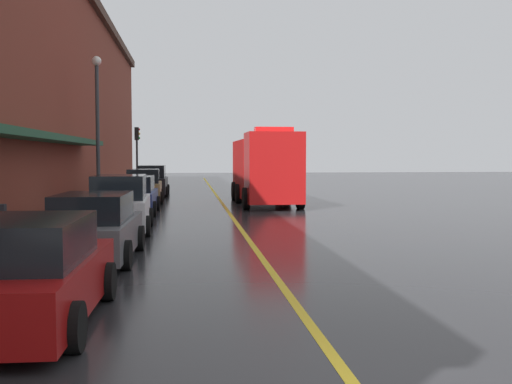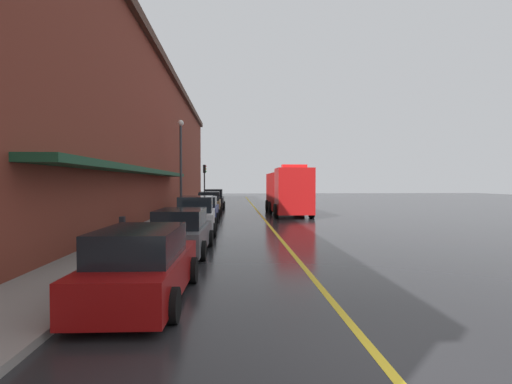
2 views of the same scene
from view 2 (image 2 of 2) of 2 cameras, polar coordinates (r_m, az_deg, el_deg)
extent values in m
plane|color=#232326|center=(29.56, 0.58, -3.37)|extent=(112.00, 112.00, 0.00)
cube|color=gray|center=(29.78, -11.43, -3.22)|extent=(2.40, 70.00, 0.15)
cube|color=gold|center=(29.56, 0.58, -3.37)|extent=(0.16, 70.00, 0.01)
cube|color=maroon|center=(30.12, -21.87, 8.06)|extent=(8.17, 64.00, 12.01)
cube|color=#472D23|center=(30.30, -13.91, 19.14)|extent=(0.40, 64.00, 0.60)
cube|color=#19472D|center=(20.95, -16.68, 3.07)|extent=(1.20, 22.40, 0.24)
cube|color=maroon|center=(8.37, -16.95, -11.95)|extent=(1.79, 4.28, 0.76)
cube|color=black|center=(8.03, -17.38, -7.50)|extent=(1.58, 2.37, 0.62)
cylinder|color=black|center=(9.89, -19.88, -11.28)|extent=(0.23, 0.64, 0.64)
cylinder|color=black|center=(9.52, -9.74, -11.72)|extent=(0.23, 0.64, 0.64)
cylinder|color=black|center=(7.51, -26.23, -15.47)|extent=(0.23, 0.64, 0.64)
cylinder|color=black|center=(7.01, -12.69, -16.58)|extent=(0.23, 0.64, 0.64)
cube|color=#595B60|center=(13.45, -11.29, -6.82)|extent=(1.83, 4.25, 0.76)
cube|color=black|center=(13.16, -11.46, -3.96)|extent=(1.61, 2.36, 0.62)
cylinder|color=black|center=(14.91, -13.77, -6.94)|extent=(0.24, 0.65, 0.64)
cylinder|color=black|center=(14.65, -7.06, -7.06)|extent=(0.24, 0.65, 0.64)
cylinder|color=black|center=(12.41, -16.29, -8.66)|extent=(0.24, 0.65, 0.64)
cylinder|color=black|center=(12.09, -8.21, -8.88)|extent=(0.24, 0.65, 0.64)
cube|color=silver|center=(18.55, -9.12, -4.32)|extent=(1.85, 4.39, 0.90)
cube|color=black|center=(18.27, -9.17, -1.82)|extent=(1.63, 2.43, 0.74)
cylinder|color=black|center=(19.99, -11.35, -4.80)|extent=(0.24, 0.65, 0.64)
cylinder|color=black|center=(19.87, -6.31, -4.81)|extent=(0.24, 0.65, 0.64)
cylinder|color=black|center=(17.34, -12.33, -5.76)|extent=(0.24, 0.65, 0.64)
cylinder|color=black|center=(17.20, -6.50, -5.79)|extent=(0.24, 0.65, 0.64)
cube|color=navy|center=(24.42, -7.95, -3.07)|extent=(1.74, 4.64, 0.78)
cube|color=black|center=(24.14, -8.00, -1.44)|extent=(1.57, 2.55, 0.64)
cylinder|color=black|center=(25.95, -9.63, -3.36)|extent=(0.22, 0.64, 0.64)
cylinder|color=black|center=(25.81, -5.74, -3.37)|extent=(0.22, 0.64, 0.64)
cylinder|color=black|center=(23.10, -10.42, -3.95)|extent=(0.22, 0.64, 0.64)
cylinder|color=black|center=(22.95, -6.05, -3.97)|extent=(0.22, 0.64, 0.64)
cube|color=#A5844C|center=(30.49, -7.13, -2.09)|extent=(1.85, 4.25, 0.87)
cube|color=black|center=(30.24, -7.15, -0.62)|extent=(1.63, 2.35, 0.71)
cylinder|color=black|center=(31.86, -8.63, -2.46)|extent=(0.23, 0.64, 0.64)
cylinder|color=black|center=(31.79, -5.43, -2.46)|extent=(0.23, 0.64, 0.64)
cylinder|color=black|center=(29.26, -8.98, -2.81)|extent=(0.23, 0.64, 0.64)
cylinder|color=black|center=(29.18, -5.49, -2.81)|extent=(0.23, 0.64, 0.64)
cube|color=black|center=(35.66, -6.39, -1.52)|extent=(1.73, 4.30, 0.93)
cube|color=black|center=(35.41, -6.41, -0.18)|extent=(1.55, 2.37, 0.76)
cylinder|color=black|center=(37.07, -7.62, -1.91)|extent=(0.22, 0.64, 0.64)
cylinder|color=black|center=(36.97, -4.93, -1.91)|extent=(0.22, 0.64, 0.64)
cylinder|color=black|center=(34.41, -7.95, -2.17)|extent=(0.22, 0.64, 0.64)
cylinder|color=black|center=(34.31, -5.05, -2.17)|extent=(0.22, 0.64, 0.64)
cube|color=red|center=(25.96, 5.86, 0.14)|extent=(2.51, 2.38, 3.19)
cube|color=red|center=(30.28, 4.45, 0.09)|extent=(2.54, 5.74, 2.94)
cube|color=red|center=(25.98, 5.87, 3.93)|extent=(1.74, 0.62, 0.24)
cylinder|color=black|center=(26.36, 8.52, -2.89)|extent=(0.31, 1.00, 1.00)
cylinder|color=black|center=(25.93, 3.08, -2.94)|extent=(0.31, 1.00, 1.00)
cylinder|color=black|center=(29.85, 7.03, -2.38)|extent=(0.31, 1.00, 1.00)
cylinder|color=black|center=(29.47, 2.23, -2.41)|extent=(0.31, 1.00, 1.00)
cylinder|color=black|center=(32.11, 6.25, -2.10)|extent=(0.31, 1.00, 1.00)
cylinder|color=black|center=(31.76, 1.78, -2.13)|extent=(0.31, 1.00, 1.00)
cylinder|color=#4C4C51|center=(11.80, -19.79, -7.46)|extent=(0.07, 0.07, 1.05)
cube|color=black|center=(11.72, -19.82, -4.25)|extent=(0.14, 0.18, 0.28)
cylinder|color=#4C4C51|center=(35.33, -8.77, -1.50)|extent=(0.07, 0.07, 1.05)
cube|color=black|center=(35.30, -8.77, -0.43)|extent=(0.14, 0.18, 0.28)
cylinder|color=#33383D|center=(27.97, -11.44, 3.29)|extent=(0.18, 0.18, 6.50)
sphere|color=white|center=(28.30, -11.48, 10.33)|extent=(0.44, 0.44, 0.44)
cylinder|color=#232326|center=(41.40, -7.91, 0.56)|extent=(0.14, 0.14, 3.40)
cube|color=black|center=(41.43, -7.92, 3.53)|extent=(0.28, 0.36, 0.90)
sphere|color=red|center=(41.42, -7.70, 3.95)|extent=(0.16, 0.16, 0.16)
sphere|color=gold|center=(41.41, -7.70, 3.53)|extent=(0.16, 0.16, 0.16)
sphere|color=green|center=(41.40, -7.70, 3.12)|extent=(0.16, 0.16, 0.16)
camera|label=1|loc=(0.78, 151.98, -6.53)|focal=41.16mm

